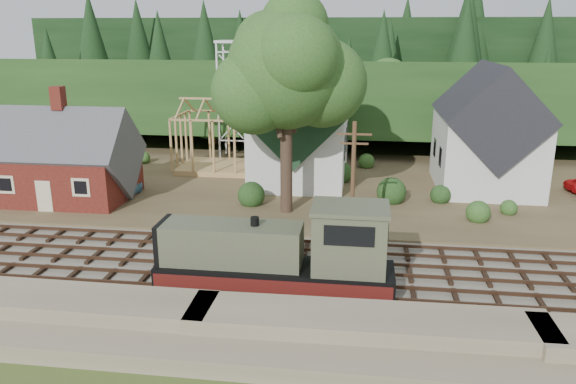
# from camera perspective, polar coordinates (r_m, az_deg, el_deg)

# --- Properties ---
(ground) EXTENTS (140.00, 140.00, 0.00)m
(ground) POSITION_cam_1_polar(r_m,az_deg,el_deg) (33.72, -5.93, -7.58)
(ground) COLOR #384C1E
(ground) RESTS_ON ground
(embankment) EXTENTS (64.00, 5.00, 1.60)m
(embankment) POSITION_cam_1_polar(r_m,az_deg,el_deg) (26.47, -10.36, -14.91)
(embankment) COLOR #7F7259
(embankment) RESTS_ON ground
(railroad_bed) EXTENTS (64.00, 11.00, 0.16)m
(railroad_bed) POSITION_cam_1_polar(r_m,az_deg,el_deg) (33.69, -5.93, -7.45)
(railroad_bed) COLOR #726B5B
(railroad_bed) RESTS_ON ground
(village_flat) EXTENTS (64.00, 26.00, 0.30)m
(village_flat) POSITION_cam_1_polar(r_m,az_deg,el_deg) (50.34, -1.17, 0.80)
(village_flat) COLOR brown
(village_flat) RESTS_ON ground
(hillside) EXTENTS (70.00, 28.96, 12.74)m
(hillside) POSITION_cam_1_polar(r_m,az_deg,el_deg) (73.58, 1.73, 5.64)
(hillside) COLOR #1E3F19
(hillside) RESTS_ON ground
(ridge) EXTENTS (80.00, 20.00, 12.00)m
(ridge) POSITION_cam_1_polar(r_m,az_deg,el_deg) (89.28, 2.83, 7.52)
(ridge) COLOR black
(ridge) RESTS_ON ground
(depot) EXTENTS (10.80, 7.41, 9.00)m
(depot) POSITION_cam_1_polar(r_m,az_deg,el_deg) (48.34, -21.66, 2.73)
(depot) COLOR #541314
(depot) RESTS_ON village_flat
(church) EXTENTS (8.40, 15.17, 13.00)m
(church) POSITION_cam_1_polar(r_m,az_deg,el_deg) (50.61, 1.35, 6.72)
(church) COLOR silver
(church) RESTS_ON village_flat
(farmhouse) EXTENTS (8.40, 10.80, 10.60)m
(farmhouse) POSITION_cam_1_polar(r_m,az_deg,el_deg) (50.78, 19.58, 5.45)
(farmhouse) COLOR silver
(farmhouse) RESTS_ON village_flat
(timber_frame) EXTENTS (8.20, 6.20, 6.99)m
(timber_frame) POSITION_cam_1_polar(r_m,az_deg,el_deg) (54.64, -6.79, 5.28)
(timber_frame) COLOR tan
(timber_frame) RESTS_ON village_flat
(lattice_tower) EXTENTS (3.20, 3.20, 12.12)m
(lattice_tower) POSITION_cam_1_polar(r_m,az_deg,el_deg) (59.59, -5.55, 12.79)
(lattice_tower) COLOR silver
(lattice_tower) RESTS_ON village_flat
(big_tree) EXTENTS (10.90, 8.40, 14.70)m
(big_tree) POSITION_cam_1_polar(r_m,az_deg,el_deg) (40.50, 0.08, 11.51)
(big_tree) COLOR #38281E
(big_tree) RESTS_ON village_flat
(telegraph_pole_near) EXTENTS (2.20, 0.28, 8.00)m
(telegraph_pole_near) POSITION_cam_1_polar(r_m,az_deg,el_deg) (36.35, 6.61, 1.28)
(telegraph_pole_near) COLOR #4C331E
(telegraph_pole_near) RESTS_ON ground
(locomotive) EXTENTS (12.26, 3.06, 4.90)m
(locomotive) POSITION_cam_1_polar(r_m,az_deg,el_deg) (29.50, -0.47, -6.51)
(locomotive) COLOR black
(locomotive) RESTS_ON railroad_bed
(car_blue) EXTENTS (1.44, 3.27, 1.09)m
(car_blue) POSITION_cam_1_polar(r_m,az_deg,el_deg) (48.17, -15.87, 0.31)
(car_blue) COLOR #5A98C2
(car_blue) RESTS_ON village_flat
(car_green) EXTENTS (4.19, 2.69, 1.30)m
(car_green) POSITION_cam_1_polar(r_m,az_deg,el_deg) (51.99, -22.87, 0.91)
(car_green) COLOR #80B17A
(car_green) RESTS_ON village_flat
(patio_set) EXTENTS (1.98, 1.98, 2.20)m
(patio_set) POSITION_cam_1_polar(r_m,az_deg,el_deg) (48.96, -25.60, 1.18)
(patio_set) COLOR silver
(patio_set) RESTS_ON village_flat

